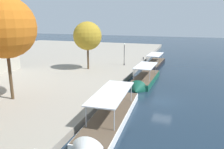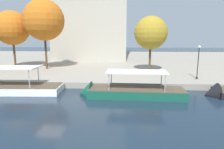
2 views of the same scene
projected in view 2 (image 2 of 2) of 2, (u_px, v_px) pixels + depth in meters
name	position (u px, v px, depth m)	size (l,w,h in m)	color
ground_plane	(50.00, 107.00, 18.57)	(220.00, 220.00, 0.00)	#192838
dock_promenade	(98.00, 60.00, 52.15)	(120.00, 55.00, 0.80)	gray
tour_boat_2	(127.00, 93.00, 21.87)	(11.93, 3.52, 4.11)	#14513D
lamp_post	(198.00, 59.00, 26.70)	(0.38, 0.38, 4.67)	black
tree_0	(151.00, 32.00, 31.92)	(5.46, 5.46, 9.21)	#4C3823
tree_2	(44.00, 20.00, 34.49)	(7.22, 7.22, 12.36)	#4C3823
tree_3	(10.00, 27.00, 36.06)	(6.36, 6.36, 10.65)	#4C3823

